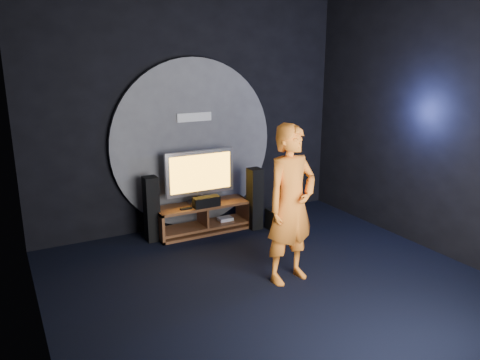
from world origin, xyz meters
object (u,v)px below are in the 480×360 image
tv (200,174)px  tower_speaker_left (152,209)px  tower_speaker_right (255,199)px  media_console (203,220)px  subwoofer (278,219)px  player (291,205)px

tv → tower_speaker_left: 0.88m
tower_speaker_left → tower_speaker_right: same height
tv → tower_speaker_right: (0.78, -0.29, -0.42)m
media_console → tower_speaker_left: bearing=176.7°
subwoofer → tower_speaker_right: bearing=143.8°
media_console → tv: tv is taller
tower_speaker_left → tv: bearing=1.6°
tv → media_console: bearing=-84.1°
subwoofer → media_console: bearing=157.6°
media_console → subwoofer: bearing=-22.4°
tower_speaker_right → tv: bearing=159.4°
tv → tower_speaker_left: size_ratio=1.13×
media_console → tower_speaker_right: tower_speaker_right is taller
media_console → player: (0.29, -1.91, 0.75)m
media_console → player: 2.07m
tower_speaker_left → player: size_ratio=0.51×
tv → subwoofer: 1.39m
tv → player: (0.29, -1.98, 0.05)m
tower_speaker_left → subwoofer: size_ratio=2.96×
tv → player: 2.00m
subwoofer → player: player is taller
tv → player: bearing=-81.6°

